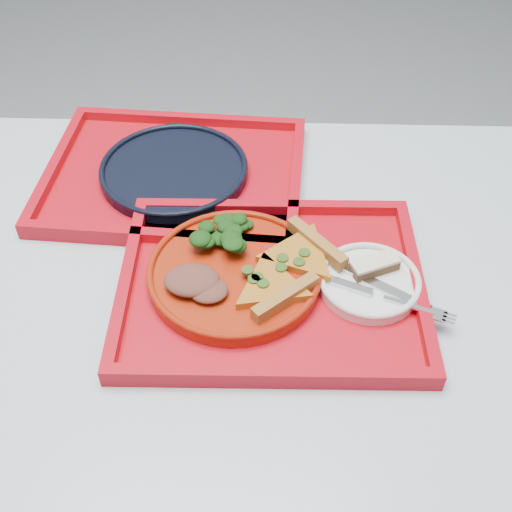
{
  "coord_description": "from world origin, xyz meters",
  "views": [
    {
      "loc": [
        0.25,
        -0.69,
        1.47
      ],
      "look_at": [
        0.23,
        -0.01,
        0.78
      ],
      "focal_mm": 45.0,
      "sensor_mm": 36.0,
      "label": 1
    }
  ],
  "objects_px": {
    "tray_main": "(271,287)",
    "navy_plate": "(174,172)",
    "tray_far": "(175,178)",
    "dinner_plate": "(235,275)",
    "dessert_bar": "(375,265)"
  },
  "relations": [
    {
      "from": "tray_main",
      "to": "dessert_bar",
      "type": "xyz_separation_m",
      "value": [
        0.15,
        0.02,
        0.03
      ]
    },
    {
      "from": "navy_plate",
      "to": "tray_far",
      "type": "bearing_deg",
      "value": 0.0
    },
    {
      "from": "tray_main",
      "to": "tray_far",
      "type": "xyz_separation_m",
      "value": [
        -0.18,
        0.26,
        0.0
      ]
    },
    {
      "from": "tray_far",
      "to": "dessert_bar",
      "type": "distance_m",
      "value": 0.41
    },
    {
      "from": "tray_far",
      "to": "tray_main",
      "type": "bearing_deg",
      "value": -51.89
    },
    {
      "from": "tray_main",
      "to": "navy_plate",
      "type": "relative_size",
      "value": 1.73
    },
    {
      "from": "navy_plate",
      "to": "dessert_bar",
      "type": "xyz_separation_m",
      "value": [
        0.33,
        -0.24,
        0.02
      ]
    },
    {
      "from": "dinner_plate",
      "to": "dessert_bar",
      "type": "relative_size",
      "value": 3.35
    },
    {
      "from": "navy_plate",
      "to": "dessert_bar",
      "type": "height_order",
      "value": "dessert_bar"
    },
    {
      "from": "tray_far",
      "to": "dessert_bar",
      "type": "bearing_deg",
      "value": -31.9
    },
    {
      "from": "tray_main",
      "to": "tray_far",
      "type": "bearing_deg",
      "value": 123.54
    },
    {
      "from": "tray_far",
      "to": "dinner_plate",
      "type": "distance_m",
      "value": 0.28
    },
    {
      "from": "tray_far",
      "to": "navy_plate",
      "type": "relative_size",
      "value": 1.73
    },
    {
      "from": "dinner_plate",
      "to": "tray_far",
      "type": "bearing_deg",
      "value": 116.09
    },
    {
      "from": "tray_main",
      "to": "navy_plate",
      "type": "xyz_separation_m",
      "value": [
        -0.18,
        0.26,
        0.01
      ]
    }
  ]
}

